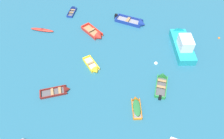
% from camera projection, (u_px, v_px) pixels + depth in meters
% --- Properties ---
extents(rowboat_red_cluster_outer, '(3.59, 3.72, 1.28)m').
position_uv_depth(rowboat_red_cluster_outer, '(96.00, 35.00, 29.29)').
color(rowboat_red_cluster_outer, '#99754C').
rests_on(rowboat_red_cluster_outer, ground_plane).
extents(rowboat_green_back_row_left, '(1.86, 3.83, 1.07)m').
position_uv_depth(rowboat_green_back_row_left, '(162.00, 81.00, 23.99)').
color(rowboat_green_back_row_left, '#4C4C51').
rests_on(rowboat_green_back_row_left, ground_plane).
extents(rowboat_deep_blue_cluster_inner, '(4.83, 3.11, 1.46)m').
position_uv_depth(rowboat_deep_blue_cluster_inner, '(136.00, 23.00, 31.08)').
color(rowboat_deep_blue_cluster_inner, gray).
rests_on(rowboat_deep_blue_cluster_inner, ground_plane).
extents(rowboat_yellow_outer_left, '(2.45, 3.03, 0.98)m').
position_uv_depth(rowboat_yellow_outer_left, '(94.00, 68.00, 25.29)').
color(rowboat_yellow_outer_left, beige).
rests_on(rowboat_yellow_outer_left, ground_plane).
extents(rowboat_maroon_midfield_right, '(3.45, 1.94, 1.02)m').
position_uv_depth(rowboat_maroon_midfield_right, '(62.00, 90.00, 23.14)').
color(rowboat_maroon_midfield_right, '#4C4C51').
rests_on(rowboat_maroon_midfield_right, ground_plane).
extents(kayak_red_midfield_left, '(3.52, 1.13, 0.33)m').
position_uv_depth(kayak_red_midfield_left, '(42.00, 30.00, 30.08)').
color(kayak_red_midfield_left, red).
rests_on(kayak_red_midfield_left, ground_plane).
extents(motor_launch_turquoise_outer_right, '(2.48, 6.90, 2.70)m').
position_uv_depth(motor_launch_turquoise_outer_right, '(182.00, 42.00, 27.47)').
color(motor_launch_turquoise_outer_right, teal).
rests_on(motor_launch_turquoise_outer_right, ground_plane).
extents(rowboat_orange_far_back, '(1.06, 2.75, 0.82)m').
position_uv_depth(rowboat_orange_far_back, '(136.00, 105.00, 21.85)').
color(rowboat_orange_far_back, gray).
rests_on(rowboat_orange_far_back, ground_plane).
extents(rowboat_deep_blue_near_right, '(1.29, 2.97, 0.83)m').
position_uv_depth(rowboat_deep_blue_near_right, '(73.00, 10.00, 33.45)').
color(rowboat_deep_blue_near_right, '#4C4C51').
rests_on(rowboat_deep_blue_near_right, ground_plane).
extents(mooring_buoy_far_field, '(0.45, 0.45, 0.45)m').
position_uv_depth(mooring_buoy_far_field, '(156.00, 63.00, 26.01)').
color(mooring_buoy_far_field, silver).
rests_on(mooring_buoy_far_field, ground_plane).
extents(mooring_buoy_between_boats_right, '(0.31, 0.31, 0.31)m').
position_uv_depth(mooring_buoy_between_boats_right, '(219.00, 38.00, 29.13)').
color(mooring_buoy_between_boats_right, orange).
rests_on(mooring_buoy_between_boats_right, ground_plane).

